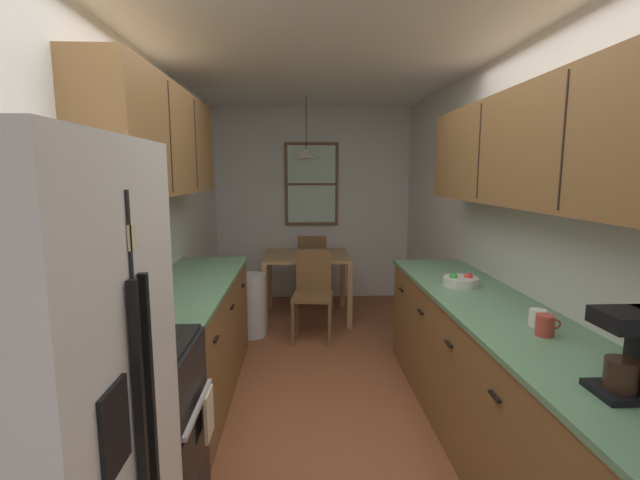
{
  "coord_description": "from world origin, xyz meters",
  "views": [
    {
      "loc": [
        -0.18,
        -2.4,
        1.69
      ],
      "look_at": [
        -0.01,
        1.34,
        1.13
      ],
      "focal_mm": 25.0,
      "sensor_mm": 36.0,
      "label": 1
    }
  ],
  "objects_px": {
    "table_serving_bowl": "(313,253)",
    "dining_chair_far": "(312,265)",
    "refrigerator": "(23,457)",
    "stove_range": "(124,441)",
    "coffee_maker": "(637,351)",
    "mug_spare": "(545,325)",
    "dining_table": "(307,264)",
    "dining_chair_near": "(313,290)",
    "mug_by_coffeemaker": "(538,318)",
    "fruit_bowl": "(461,281)",
    "storage_canister": "(156,297)",
    "trash_bin": "(251,305)",
    "microwave_over_range": "(78,174)"
  },
  "relations": [
    {
      "from": "table_serving_bowl",
      "to": "dining_chair_far",
      "type": "bearing_deg",
      "value": 90.17
    },
    {
      "from": "refrigerator",
      "to": "stove_range",
      "type": "xyz_separation_m",
      "value": [
        -0.03,
        0.74,
        -0.42
      ]
    },
    {
      "from": "coffee_maker",
      "to": "mug_spare",
      "type": "relative_size",
      "value": 2.49
    },
    {
      "from": "dining_table",
      "to": "dining_chair_near",
      "type": "xyz_separation_m",
      "value": [
        0.05,
        -0.64,
        -0.15
      ]
    },
    {
      "from": "mug_by_coffeemaker",
      "to": "mug_spare",
      "type": "bearing_deg",
      "value": -106.15
    },
    {
      "from": "refrigerator",
      "to": "mug_by_coffeemaker",
      "type": "bearing_deg",
      "value": 25.94
    },
    {
      "from": "stove_range",
      "to": "dining_table",
      "type": "xyz_separation_m",
      "value": [
        0.89,
        3.17,
        0.18
      ]
    },
    {
      "from": "refrigerator",
      "to": "mug_by_coffeemaker",
      "type": "distance_m",
      "value": 2.26
    },
    {
      "from": "mug_by_coffeemaker",
      "to": "mug_spare",
      "type": "height_order",
      "value": "mug_spare"
    },
    {
      "from": "dining_chair_far",
      "to": "fruit_bowl",
      "type": "height_order",
      "value": "fruit_bowl"
    },
    {
      "from": "refrigerator",
      "to": "dining_table",
      "type": "height_order",
      "value": "refrigerator"
    },
    {
      "from": "stove_range",
      "to": "dining_table",
      "type": "height_order",
      "value": "stove_range"
    },
    {
      "from": "table_serving_bowl",
      "to": "storage_canister",
      "type": "bearing_deg",
      "value": -111.14
    },
    {
      "from": "trash_bin",
      "to": "refrigerator",
      "type": "bearing_deg",
      "value": -94.58
    },
    {
      "from": "refrigerator",
      "to": "fruit_bowl",
      "type": "xyz_separation_m",
      "value": [
        1.93,
        1.85,
        0.04
      ]
    },
    {
      "from": "dining_chair_far",
      "to": "trash_bin",
      "type": "xyz_separation_m",
      "value": [
        -0.67,
        -1.2,
        -0.17
      ]
    },
    {
      "from": "storage_canister",
      "to": "microwave_over_range",
      "type": "bearing_deg",
      "value": -100.84
    },
    {
      "from": "dining_table",
      "to": "dining_chair_near",
      "type": "distance_m",
      "value": 0.66
    },
    {
      "from": "stove_range",
      "to": "mug_by_coffeemaker",
      "type": "xyz_separation_m",
      "value": [
        2.05,
        0.25,
        0.47
      ]
    },
    {
      "from": "microwave_over_range",
      "to": "fruit_bowl",
      "type": "distance_m",
      "value": 2.47
    },
    {
      "from": "table_serving_bowl",
      "to": "trash_bin",
      "type": "bearing_deg",
      "value": -144.98
    },
    {
      "from": "mug_spare",
      "to": "fruit_bowl",
      "type": "xyz_separation_m",
      "value": [
        -0.06,
        0.99,
        -0.02
      ]
    },
    {
      "from": "stove_range",
      "to": "trash_bin",
      "type": "bearing_deg",
      "value": 83.56
    },
    {
      "from": "dining_chair_near",
      "to": "trash_bin",
      "type": "distance_m",
      "value": 0.68
    },
    {
      "from": "fruit_bowl",
      "to": "coffee_maker",
      "type": "bearing_deg",
      "value": -88.1
    },
    {
      "from": "dining_chair_near",
      "to": "fruit_bowl",
      "type": "bearing_deg",
      "value": -54.6
    },
    {
      "from": "stove_range",
      "to": "storage_canister",
      "type": "height_order",
      "value": "stove_range"
    },
    {
      "from": "coffee_maker",
      "to": "dining_chair_far",
      "type": "bearing_deg",
      "value": 103.67
    },
    {
      "from": "storage_canister",
      "to": "coffee_maker",
      "type": "xyz_separation_m",
      "value": [
        2.01,
        -1.04,
        0.07
      ]
    },
    {
      "from": "mug_spare",
      "to": "table_serving_bowl",
      "type": "relative_size",
      "value": 0.77
    },
    {
      "from": "mug_spare",
      "to": "table_serving_bowl",
      "type": "xyz_separation_m",
      "value": [
        -1.05,
        2.97,
        -0.16
      ]
    },
    {
      "from": "refrigerator",
      "to": "table_serving_bowl",
      "type": "height_order",
      "value": "refrigerator"
    },
    {
      "from": "dining_chair_near",
      "to": "mug_by_coffeemaker",
      "type": "relative_size",
      "value": 7.15
    },
    {
      "from": "storage_canister",
      "to": "fruit_bowl",
      "type": "height_order",
      "value": "storage_canister"
    },
    {
      "from": "dining_chair_near",
      "to": "storage_canister",
      "type": "relative_size",
      "value": 4.71
    },
    {
      "from": "dining_chair_far",
      "to": "coffee_maker",
      "type": "bearing_deg",
      "value": -76.33
    },
    {
      "from": "dining_table",
      "to": "table_serving_bowl",
      "type": "height_order",
      "value": "table_serving_bowl"
    },
    {
      "from": "table_serving_bowl",
      "to": "fruit_bowl",
      "type": "bearing_deg",
      "value": -63.39
    },
    {
      "from": "refrigerator",
      "to": "storage_canister",
      "type": "relative_size",
      "value": 9.37
    },
    {
      "from": "dining_chair_far",
      "to": "mug_by_coffeemaker",
      "type": "xyz_separation_m",
      "value": [
        1.09,
        -3.56,
        0.44
      ]
    },
    {
      "from": "mug_by_coffeemaker",
      "to": "mug_spare",
      "type": "distance_m",
      "value": 0.14
    },
    {
      "from": "dining_chair_near",
      "to": "mug_spare",
      "type": "height_order",
      "value": "mug_spare"
    },
    {
      "from": "refrigerator",
      "to": "storage_canister",
      "type": "distance_m",
      "value": 1.31
    },
    {
      "from": "dining_chair_near",
      "to": "mug_by_coffeemaker",
      "type": "height_order",
      "value": "mug_by_coffeemaker"
    },
    {
      "from": "dining_chair_near",
      "to": "trash_bin",
      "type": "height_order",
      "value": "dining_chair_near"
    },
    {
      "from": "dining_chair_near",
      "to": "table_serving_bowl",
      "type": "relative_size",
      "value": 5.59
    },
    {
      "from": "dining_chair_far",
      "to": "stove_range",
      "type": "bearing_deg",
      "value": -104.22
    },
    {
      "from": "coffee_maker",
      "to": "mug_spare",
      "type": "distance_m",
      "value": 0.6
    },
    {
      "from": "refrigerator",
      "to": "storage_canister",
      "type": "bearing_deg",
      "value": 91.41
    },
    {
      "from": "dining_chair_far",
      "to": "trash_bin",
      "type": "distance_m",
      "value": 1.39
    }
  ]
}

